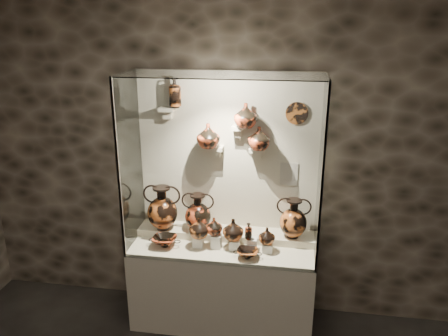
# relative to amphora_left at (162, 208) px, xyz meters

# --- Properties ---
(wall_back) EXTENTS (5.00, 0.02, 3.20)m
(wall_back) POSITION_rel_amphora_left_xyz_m (0.60, 0.20, 0.48)
(wall_back) COLOR black
(wall_back) RESTS_ON ground
(plinth) EXTENTS (1.70, 0.60, 0.80)m
(plinth) POSITION_rel_amphora_left_xyz_m (0.60, -0.12, -0.72)
(plinth) COLOR #BEB498
(plinth) RESTS_ON floor
(front_tier) EXTENTS (1.68, 0.58, 0.03)m
(front_tier) POSITION_rel_amphora_left_xyz_m (0.60, -0.12, -0.30)
(front_tier) COLOR beige
(front_tier) RESTS_ON plinth
(rear_tier) EXTENTS (1.70, 0.25, 0.10)m
(rear_tier) POSITION_rel_amphora_left_xyz_m (0.60, 0.06, -0.27)
(rear_tier) COLOR beige
(rear_tier) RESTS_ON plinth
(back_panel) EXTENTS (1.70, 0.03, 1.60)m
(back_panel) POSITION_rel_amphora_left_xyz_m (0.60, 0.20, 0.48)
(back_panel) COLOR #BEB498
(back_panel) RESTS_ON plinth
(glass_front) EXTENTS (1.70, 0.01, 1.60)m
(glass_front) POSITION_rel_amphora_left_xyz_m (0.60, -0.41, 0.48)
(glass_front) COLOR white
(glass_front) RESTS_ON plinth
(glass_left) EXTENTS (0.01, 0.60, 1.60)m
(glass_left) POSITION_rel_amphora_left_xyz_m (-0.24, -0.12, 0.48)
(glass_left) COLOR white
(glass_left) RESTS_ON plinth
(glass_right) EXTENTS (0.01, 0.60, 1.60)m
(glass_right) POSITION_rel_amphora_left_xyz_m (1.45, -0.12, 0.48)
(glass_right) COLOR white
(glass_right) RESTS_ON plinth
(glass_top) EXTENTS (1.70, 0.60, 0.01)m
(glass_top) POSITION_rel_amphora_left_xyz_m (0.60, -0.12, 1.28)
(glass_top) COLOR white
(glass_top) RESTS_ON back_panel
(frame_post_left) EXTENTS (0.02, 0.02, 1.60)m
(frame_post_left) POSITION_rel_amphora_left_xyz_m (-0.24, -0.41, 0.48)
(frame_post_left) COLOR gray
(frame_post_left) RESTS_ON plinth
(frame_post_right) EXTENTS (0.02, 0.02, 1.60)m
(frame_post_right) POSITION_rel_amphora_left_xyz_m (1.44, -0.41, 0.48)
(frame_post_right) COLOR gray
(frame_post_right) RESTS_ON plinth
(pedestal_a) EXTENTS (0.09, 0.09, 0.10)m
(pedestal_a) POSITION_rel_amphora_left_xyz_m (0.38, -0.17, -0.24)
(pedestal_a) COLOR silver
(pedestal_a) RESTS_ON front_tier
(pedestal_b) EXTENTS (0.09, 0.09, 0.13)m
(pedestal_b) POSITION_rel_amphora_left_xyz_m (0.55, -0.17, -0.22)
(pedestal_b) COLOR silver
(pedestal_b) RESTS_ON front_tier
(pedestal_c) EXTENTS (0.09, 0.09, 0.09)m
(pedestal_c) POSITION_rel_amphora_left_xyz_m (0.72, -0.17, -0.24)
(pedestal_c) COLOR silver
(pedestal_c) RESTS_ON front_tier
(pedestal_d) EXTENTS (0.09, 0.09, 0.12)m
(pedestal_d) POSITION_rel_amphora_left_xyz_m (0.88, -0.17, -0.23)
(pedestal_d) COLOR silver
(pedestal_d) RESTS_ON front_tier
(pedestal_e) EXTENTS (0.09, 0.09, 0.08)m
(pedestal_e) POSITION_rel_amphora_left_xyz_m (1.02, -0.17, -0.25)
(pedestal_e) COLOR silver
(pedestal_e) RESTS_ON front_tier
(bracket_ul) EXTENTS (0.14, 0.12, 0.04)m
(bracket_ul) POSITION_rel_amphora_left_xyz_m (0.05, 0.12, 0.93)
(bracket_ul) COLOR #BEB498
(bracket_ul) RESTS_ON back_panel
(bracket_ca) EXTENTS (0.14, 0.12, 0.04)m
(bracket_ca) POSITION_rel_amphora_left_xyz_m (0.50, 0.12, 0.58)
(bracket_ca) COLOR #BEB498
(bracket_ca) RESTS_ON back_panel
(bracket_cb) EXTENTS (0.10, 0.12, 0.04)m
(bracket_cb) POSITION_rel_amphora_left_xyz_m (0.70, 0.12, 0.78)
(bracket_cb) COLOR #BEB498
(bracket_cb) RESTS_ON back_panel
(bracket_cc) EXTENTS (0.14, 0.12, 0.04)m
(bracket_cc) POSITION_rel_amphora_left_xyz_m (0.88, 0.12, 0.58)
(bracket_cc) COLOR #BEB498
(bracket_cc) RESTS_ON back_panel
(amphora_left) EXTENTS (0.35, 0.35, 0.44)m
(amphora_left) POSITION_rel_amphora_left_xyz_m (0.00, 0.00, 0.00)
(amphora_left) COLOR #A85120
(amphora_left) RESTS_ON rear_tier
(amphora_mid) EXTENTS (0.31, 0.31, 0.37)m
(amphora_mid) POSITION_rel_amphora_left_xyz_m (0.34, 0.02, -0.03)
(amphora_mid) COLOR #B94220
(amphora_mid) RESTS_ON rear_tier
(amphora_right) EXTENTS (0.35, 0.35, 0.38)m
(amphora_right) POSITION_rel_amphora_left_xyz_m (1.24, 0.02, -0.03)
(amphora_right) COLOR #A85120
(amphora_right) RESTS_ON rear_tier
(jug_a) EXTENTS (0.22, 0.22, 0.20)m
(jug_a) POSITION_rel_amphora_left_xyz_m (0.40, -0.18, -0.09)
(jug_a) COLOR #A85120
(jug_a) RESTS_ON pedestal_a
(jug_b) EXTENTS (0.19, 0.19, 0.16)m
(jug_b) POSITION_rel_amphora_left_xyz_m (0.53, -0.15, -0.08)
(jug_b) COLOR #B94220
(jug_b) RESTS_ON pedestal_b
(jug_c) EXTENTS (0.25, 0.25, 0.20)m
(jug_c) POSITION_rel_amphora_left_xyz_m (0.71, -0.15, -0.10)
(jug_c) COLOR #A85120
(jug_c) RESTS_ON pedestal_c
(jug_e) EXTENTS (0.19, 0.19, 0.16)m
(jug_e) POSITION_rel_amphora_left_xyz_m (1.01, -0.16, -0.13)
(jug_e) COLOR #A85120
(jug_e) RESTS_ON pedestal_e
(lekythos_small) EXTENTS (0.10, 0.10, 0.18)m
(lekythos_small) POSITION_rel_amphora_left_xyz_m (0.85, -0.18, -0.08)
(lekythos_small) COLOR #B94220
(lekythos_small) RESTS_ON pedestal_d
(kylix_left) EXTENTS (0.36, 0.34, 0.12)m
(kylix_left) POSITION_rel_amphora_left_xyz_m (0.08, -0.21, -0.23)
(kylix_left) COLOR #B94220
(kylix_left) RESTS_ON front_tier
(kylix_right) EXTENTS (0.26, 0.23, 0.10)m
(kylix_right) POSITION_rel_amphora_left_xyz_m (0.86, -0.30, -0.24)
(kylix_right) COLOR #A85120
(kylix_right) RESTS_ON front_tier
(lekythos_tall) EXTENTS (0.16, 0.16, 0.30)m
(lekythos_tall) POSITION_rel_amphora_left_xyz_m (0.13, 0.11, 1.10)
(lekythos_tall) COLOR #A85120
(lekythos_tall) RESTS_ON bracket_ul
(ovoid_vase_a) EXTENTS (0.24, 0.24, 0.22)m
(ovoid_vase_a) POSITION_rel_amphora_left_xyz_m (0.44, 0.07, 0.71)
(ovoid_vase_a) COLOR #B94220
(ovoid_vase_a) RESTS_ON bracket_ca
(ovoid_vase_b) EXTENTS (0.21, 0.21, 0.22)m
(ovoid_vase_b) POSITION_rel_amphora_left_xyz_m (0.78, 0.07, 0.91)
(ovoid_vase_b) COLOR #B94220
(ovoid_vase_b) RESTS_ON bracket_cb
(ovoid_vase_c) EXTENTS (0.25, 0.25, 0.21)m
(ovoid_vase_c) POSITION_rel_amphora_left_xyz_m (0.90, 0.07, 0.70)
(ovoid_vase_c) COLOR #B94220
(ovoid_vase_c) RESTS_ON bracket_cc
(wall_plate) EXTENTS (0.20, 0.02, 0.20)m
(wall_plate) POSITION_rel_amphora_left_xyz_m (1.22, 0.17, 0.92)
(wall_plate) COLOR #934C1C
(wall_plate) RESTS_ON back_panel
(info_placard) EXTENTS (0.16, 0.01, 0.22)m
(info_placard) POSITION_rel_amphora_left_xyz_m (1.18, 0.18, 0.35)
(info_placard) COLOR beige
(info_placard) RESTS_ON back_panel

